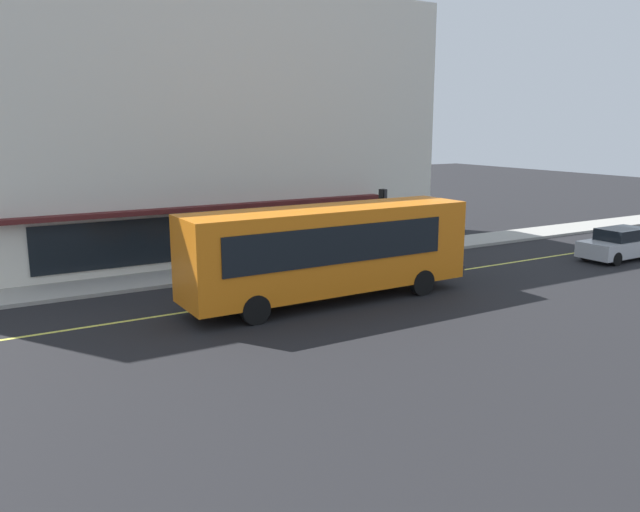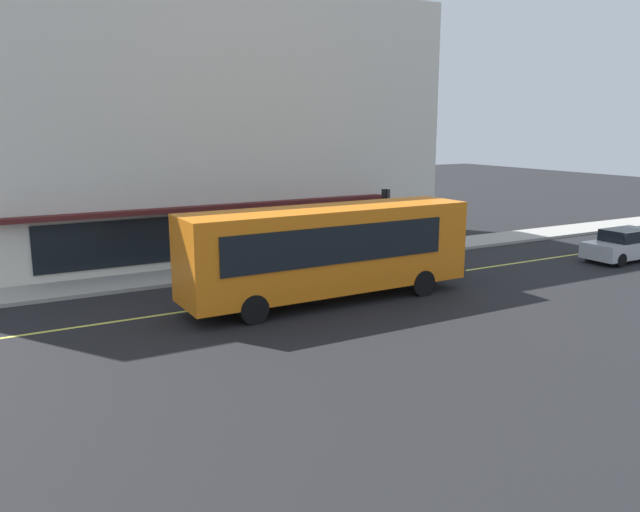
{
  "view_description": "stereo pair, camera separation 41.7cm",
  "coord_description": "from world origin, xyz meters",
  "px_view_note": "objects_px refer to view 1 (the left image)",
  "views": [
    {
      "loc": [
        -14.01,
        -20.81,
        6.45
      ],
      "look_at": [
        -2.17,
        -0.69,
        1.6
      ],
      "focal_mm": 35.75,
      "sensor_mm": 36.0,
      "label": 1
    },
    {
      "loc": [
        -13.65,
        -21.02,
        6.45
      ],
      "look_at": [
        -2.17,
        -0.69,
        1.6
      ],
      "focal_mm": 35.75,
      "sensor_mm": 36.0,
      "label": 2
    }
  ],
  "objects_px": {
    "car_silver": "(620,244)",
    "pedestrian_by_curb": "(420,231)",
    "traffic_light": "(383,206)",
    "bus": "(329,249)",
    "pedestrian_near_storefront": "(216,247)",
    "pedestrian_waiting": "(259,246)"
  },
  "relations": [
    {
      "from": "car_silver",
      "to": "pedestrian_by_curb",
      "type": "xyz_separation_m",
      "value": [
        -7.34,
        6.18,
        0.4
      ]
    },
    {
      "from": "pedestrian_near_storefront",
      "to": "pedestrian_by_curb",
      "type": "xyz_separation_m",
      "value": [
        10.62,
        -0.88,
        -0.05
      ]
    },
    {
      "from": "traffic_light",
      "to": "car_silver",
      "type": "bearing_deg",
      "value": -33.39
    },
    {
      "from": "bus",
      "to": "pedestrian_near_storefront",
      "type": "bearing_deg",
      "value": 107.19
    },
    {
      "from": "bus",
      "to": "car_silver",
      "type": "height_order",
      "value": "bus"
    },
    {
      "from": "car_silver",
      "to": "pedestrian_waiting",
      "type": "bearing_deg",
      "value": 158.72
    },
    {
      "from": "traffic_light",
      "to": "pedestrian_waiting",
      "type": "xyz_separation_m",
      "value": [
        -6.69,
        0.02,
        -1.33
      ]
    },
    {
      "from": "traffic_light",
      "to": "pedestrian_waiting",
      "type": "bearing_deg",
      "value": 179.79
    },
    {
      "from": "pedestrian_waiting",
      "to": "car_silver",
      "type": "bearing_deg",
      "value": -21.28
    },
    {
      "from": "car_silver",
      "to": "pedestrian_waiting",
      "type": "distance_m",
      "value": 17.46
    },
    {
      "from": "traffic_light",
      "to": "pedestrian_waiting",
      "type": "distance_m",
      "value": 6.82
    },
    {
      "from": "traffic_light",
      "to": "pedestrian_by_curb",
      "type": "height_order",
      "value": "traffic_light"
    },
    {
      "from": "car_silver",
      "to": "pedestrian_by_curb",
      "type": "relative_size",
      "value": 2.61
    },
    {
      "from": "car_silver",
      "to": "pedestrian_by_curb",
      "type": "bearing_deg",
      "value": 139.9
    },
    {
      "from": "bus",
      "to": "car_silver",
      "type": "bearing_deg",
      "value": -2.76
    },
    {
      "from": "bus",
      "to": "pedestrian_near_storefront",
      "type": "xyz_separation_m",
      "value": [
        -1.95,
        6.29,
        -0.79
      ]
    },
    {
      "from": "car_silver",
      "to": "pedestrian_by_curb",
      "type": "distance_m",
      "value": 9.6
    },
    {
      "from": "car_silver",
      "to": "traffic_light",
      "type": "bearing_deg",
      "value": 146.61
    },
    {
      "from": "bus",
      "to": "pedestrian_waiting",
      "type": "bearing_deg",
      "value": 92.63
    },
    {
      "from": "pedestrian_near_storefront",
      "to": "pedestrian_by_curb",
      "type": "distance_m",
      "value": 10.66
    },
    {
      "from": "pedestrian_near_storefront",
      "to": "car_silver",
      "type": "bearing_deg",
      "value": -21.47
    },
    {
      "from": "pedestrian_waiting",
      "to": "pedestrian_by_curb",
      "type": "height_order",
      "value": "pedestrian_waiting"
    }
  ]
}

